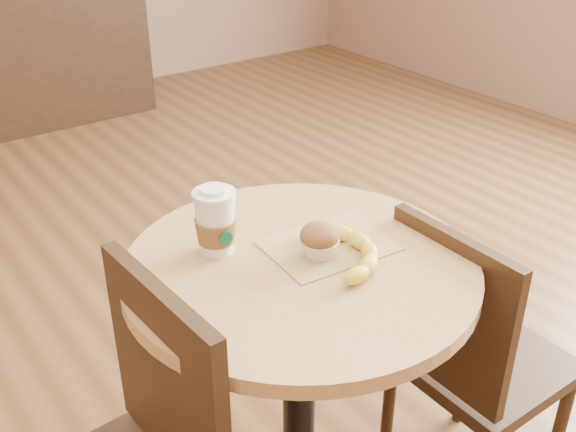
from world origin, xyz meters
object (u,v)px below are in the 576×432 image
(muffin, at_px, (319,240))
(banana, at_px, (344,248))
(chair_right, at_px, (469,357))
(coffee_cup, at_px, (216,224))
(cafe_table, at_px, (299,353))

(muffin, bearing_deg, banana, -37.09)
(chair_right, height_order, muffin, muffin)
(coffee_cup, relative_size, muffin, 1.79)
(chair_right, height_order, coffee_cup, coffee_cup)
(coffee_cup, distance_m, muffin, 0.20)
(cafe_table, height_order, muffin, muffin)
(cafe_table, bearing_deg, chair_right, -21.45)
(cafe_table, bearing_deg, banana, -26.28)
(cafe_table, distance_m, chair_right, 0.41)
(cafe_table, height_order, chair_right, chair_right)
(chair_right, height_order, banana, banana)
(cafe_table, relative_size, chair_right, 0.96)
(chair_right, bearing_deg, cafe_table, 68.76)
(cafe_table, xyz_separation_m, chair_right, (0.37, -0.15, -0.10))
(chair_right, bearing_deg, coffee_cup, 60.92)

